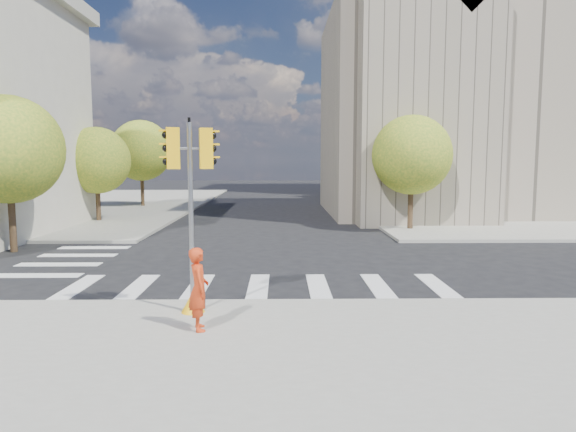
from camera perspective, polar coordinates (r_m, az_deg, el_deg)
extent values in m
plane|color=black|center=(17.56, -2.69, -6.21)|extent=(160.00, 160.00, 0.00)
cube|color=gray|center=(47.46, 23.35, 1.23)|extent=(28.00, 40.00, 0.15)
cube|color=gray|center=(47.94, -26.23, 1.14)|extent=(28.00, 40.00, 0.15)
cube|color=gray|center=(40.74, 23.36, 10.25)|extent=(26.00, 14.00, 14.00)
cube|color=gray|center=(33.38, 14.10, 11.57)|extent=(8.00, 8.00, 14.00)
cube|color=#9EA0A3|center=(63.90, 19.58, 15.98)|extent=(20.00, 18.00, 30.00)
cylinder|color=#382616|center=(24.01, -28.29, -0.64)|extent=(0.28, 0.28, 2.45)
sphere|color=#437320|center=(23.87, -28.66, 6.50)|extent=(4.40, 4.40, 4.40)
cylinder|color=#382616|center=(33.17, -20.33, 1.17)|extent=(0.28, 0.28, 2.17)
sphere|color=#437320|center=(33.06, -20.50, 5.81)|extent=(4.00, 4.00, 4.00)
cylinder|color=#382616|center=(42.68, -15.87, 2.67)|extent=(0.28, 0.28, 2.62)
sphere|color=#437320|center=(42.62, -16.00, 7.01)|extent=(4.80, 4.80, 4.80)
cylinder|color=#382616|center=(28.13, 13.44, 0.77)|extent=(0.28, 0.28, 2.38)
sphere|color=#437320|center=(28.01, 13.59, 6.62)|extent=(4.20, 4.20, 4.20)
cylinder|color=#382616|center=(39.83, 9.21, 2.51)|extent=(0.28, 0.28, 2.52)
sphere|color=#437320|center=(39.76, 9.29, 6.97)|extent=(4.60, 4.60, 4.60)
cylinder|color=#382616|center=(51.68, 6.90, 3.24)|extent=(0.28, 0.28, 2.27)
sphere|color=#437320|center=(51.61, 6.94, 6.28)|extent=(4.00, 4.00, 4.00)
cylinder|color=black|center=(32.02, 12.68, 6.73)|extent=(0.12, 0.12, 8.00)
cube|color=black|center=(32.31, 12.85, 13.84)|extent=(0.35, 0.18, 0.22)
cylinder|color=black|center=(45.75, 8.58, 6.61)|extent=(0.12, 0.12, 8.00)
cube|color=black|center=(45.96, 8.66, 11.60)|extent=(0.35, 0.18, 0.22)
cone|color=#F4B10C|center=(12.66, -10.53, -9.36)|extent=(0.56, 0.56, 0.50)
cylinder|color=gray|center=(12.28, -10.71, -0.33)|extent=(0.11, 0.11, 4.50)
cylinder|color=black|center=(12.24, -10.93, 10.43)|extent=(0.07, 0.07, 0.12)
cylinder|color=gray|center=(12.21, -10.87, 7.38)|extent=(0.89, 0.29, 0.06)
cube|color=#F4B10C|center=(12.18, -12.67, 7.35)|extent=(0.35, 0.29, 0.95)
cube|color=#F4B10C|center=(12.25, -9.08, 7.41)|extent=(0.35, 0.29, 0.95)
imported|color=red|center=(11.22, -9.89, -7.98)|extent=(0.59, 0.74, 1.79)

